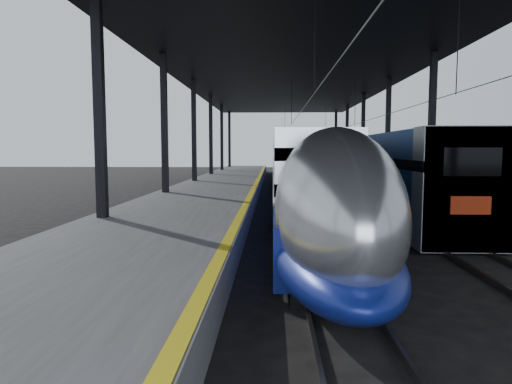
{
  "coord_description": "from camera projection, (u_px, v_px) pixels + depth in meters",
  "views": [
    {
      "loc": [
        0.53,
        -11.61,
        3.51
      ],
      "look_at": [
        -0.06,
        4.56,
        2.0
      ],
      "focal_mm": 32.0,
      "sensor_mm": 36.0,
      "label": 1
    }
  ],
  "objects": [
    {
      "name": "ground",
      "position": [
        252.0,
        284.0,
        11.9
      ],
      "size": [
        160.0,
        160.0,
        0.0
      ],
      "primitive_type": "plane",
      "color": "black",
      "rests_on": "ground"
    },
    {
      "name": "platform",
      "position": [
        215.0,
        193.0,
        31.88
      ],
      "size": [
        6.0,
        80.0,
        1.0
      ],
      "primitive_type": "cube",
      "color": "#4C4C4F",
      "rests_on": "ground"
    },
    {
      "name": "yellow_strip",
      "position": [
        255.0,
        186.0,
        31.73
      ],
      "size": [
        0.3,
        80.0,
        0.01
      ],
      "primitive_type": "cube",
      "color": "yellow",
      "rests_on": "platform"
    },
    {
      "name": "rails",
      "position": [
        330.0,
        199.0,
        31.62
      ],
      "size": [
        6.52,
        80.0,
        0.16
      ],
      "color": "slate",
      "rests_on": "ground"
    },
    {
      "name": "canopy",
      "position": [
        293.0,
        67.0,
        30.88
      ],
      "size": [
        18.0,
        75.0,
        9.47
      ],
      "color": "black",
      "rests_on": "ground"
    },
    {
      "name": "tgv_train",
      "position": [
        290.0,
        168.0,
        38.39
      ],
      "size": [
        2.92,
        65.2,
        4.19
      ],
      "color": "#AEB1B5",
      "rests_on": "ground"
    },
    {
      "name": "second_train",
      "position": [
        343.0,
        164.0,
        42.02
      ],
      "size": [
        3.11,
        56.05,
        4.29
      ],
      "color": "navy",
      "rests_on": "ground"
    }
  ]
}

